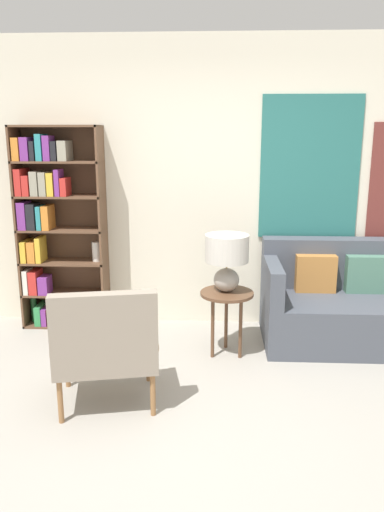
{
  "coord_description": "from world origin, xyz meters",
  "views": [
    {
      "loc": [
        0.21,
        -2.7,
        1.84
      ],
      "look_at": [
        0.03,
        1.07,
        0.9
      ],
      "focal_mm": 35.0,
      "sensor_mm": 36.0,
      "label": 1
    }
  ],
  "objects_px": {
    "bookshelf": "(52,227)",
    "side_table": "(227,301)",
    "table_lamp": "(227,256)",
    "armchair": "(105,343)",
    "couch": "(367,305)"
  },
  "relations": [
    {
      "from": "bookshelf",
      "to": "side_table",
      "type": "distance_m",
      "value": 1.81
    },
    {
      "from": "table_lamp",
      "to": "bookshelf",
      "type": "bearing_deg",
      "value": 160.54
    },
    {
      "from": "armchair",
      "to": "bookshelf",
      "type": "bearing_deg",
      "value": 118.39
    },
    {
      "from": "couch",
      "to": "table_lamp",
      "type": "xyz_separation_m",
      "value": [
        -1.27,
        -0.33,
        0.52
      ]
    },
    {
      "from": "table_lamp",
      "to": "side_table",
      "type": "bearing_deg",
      "value": -76.57
    },
    {
      "from": "couch",
      "to": "table_lamp",
      "type": "relative_size",
      "value": 3.85
    },
    {
      "from": "bookshelf",
      "to": "armchair",
      "type": "height_order",
      "value": "bookshelf"
    },
    {
      "from": "bookshelf",
      "to": "table_lamp",
      "type": "relative_size",
      "value": 3.98
    },
    {
      "from": "armchair",
      "to": "couch",
      "type": "xyz_separation_m",
      "value": [
        2.08,
        1.26,
        -0.14
      ]
    },
    {
      "from": "side_table",
      "to": "table_lamp",
      "type": "distance_m",
      "value": 0.38
    },
    {
      "from": "armchair",
      "to": "table_lamp",
      "type": "distance_m",
      "value": 1.3
    },
    {
      "from": "armchair",
      "to": "side_table",
      "type": "bearing_deg",
      "value": 47.94
    },
    {
      "from": "bookshelf",
      "to": "side_table",
      "type": "height_order",
      "value": "bookshelf"
    },
    {
      "from": "armchair",
      "to": "side_table",
      "type": "distance_m",
      "value": 1.22
    },
    {
      "from": "side_table",
      "to": "bookshelf",
      "type": "bearing_deg",
      "value": 159.81
    }
  ]
}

